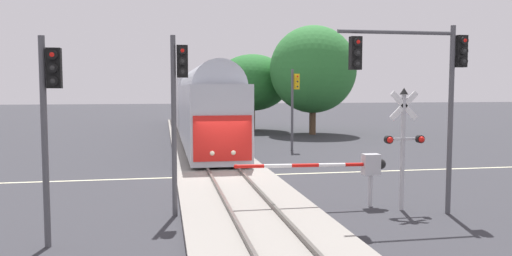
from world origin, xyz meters
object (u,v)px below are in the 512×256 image
oak_far_right (313,69)px  traffic_signal_median (178,96)px  commuter_train (196,103)px  traffic_signal_near_left (49,107)px  traffic_signal_far_side (294,96)px  traffic_signal_near_right (422,73)px  crossing_gate_near (357,166)px  elm_centre_background (252,83)px  crossing_signal_mast (404,136)px

oak_far_right → traffic_signal_median: bearing=-115.0°
commuter_train → traffic_signal_near_left: (-5.50, -29.41, 0.78)m
commuter_train → traffic_signal_far_side: commuter_train is taller
commuter_train → traffic_signal_near_right: 28.65m
traffic_signal_median → traffic_signal_near_left: bearing=-141.4°
crossing_gate_near → commuter_train: bearing=97.9°
elm_centre_background → commuter_train: bearing=-142.1°
crossing_signal_mast → traffic_signal_far_side: bearing=88.0°
elm_centre_background → oak_far_right: size_ratio=0.77×
traffic_signal_median → traffic_signal_near_right: bearing=-9.9°
commuter_train → traffic_signal_median: (-2.26, -26.81, 1.00)m
traffic_signal_far_side → traffic_signal_near_right: bearing=-91.2°
crossing_gate_near → traffic_signal_far_side: (1.89, 15.47, 2.13)m
commuter_train → crossing_signal_mast: commuter_train is taller
traffic_signal_near_right → traffic_signal_near_left: size_ratio=1.12×
crossing_signal_mast → elm_centre_background: 31.82m
elm_centre_background → traffic_signal_near_right: bearing=-90.6°
commuter_train → oak_far_right: 10.48m
commuter_train → traffic_signal_near_right: traffic_signal_near_right is taller
crossing_gate_near → traffic_signal_near_right: (1.52, -1.43, 3.11)m
traffic_signal_far_side → traffic_signal_near_left: bearing=-121.4°
traffic_signal_near_right → commuter_train: bearing=100.5°
traffic_signal_median → traffic_signal_near_left: size_ratio=1.06×
crossing_gate_near → traffic_signal_near_left: size_ratio=0.98×
traffic_signal_median → traffic_signal_near_right: traffic_signal_near_right is taller
commuter_train → traffic_signal_near_left: 29.93m
oak_far_right → traffic_signal_near_right: bearing=-99.9°
crossing_signal_mast → traffic_signal_median: (-7.27, 0.59, 1.32)m
commuter_train → crossing_gate_near: bearing=-82.1°
commuter_train → elm_centre_background: bearing=37.9°
traffic_signal_near_left → traffic_signal_far_side: 21.30m
traffic_signal_near_right → traffic_signal_far_side: bearing=88.8°
traffic_signal_median → traffic_signal_far_side: bearing=63.3°
crossing_signal_mast → oak_far_right: oak_far_right is taller
commuter_train → traffic_signal_near_left: size_ratio=7.84×
traffic_signal_far_side → traffic_signal_median: bearing=-116.7°
traffic_signal_near_left → traffic_signal_near_right: bearing=6.9°
traffic_signal_near_left → elm_centre_background: elm_centre_background is taller
traffic_signal_median → commuter_train: bearing=85.2°
traffic_signal_median → traffic_signal_far_side: (7.84, 15.59, -0.26)m
traffic_signal_far_side → elm_centre_background: elm_centre_background is taller
traffic_signal_median → traffic_signal_far_side: traffic_signal_median is taller
crossing_signal_mast → traffic_signal_far_side: traffic_signal_far_side is taller
traffic_signal_near_left → commuter_train: bearing=79.4°
crossing_signal_mast → elm_centre_background: bearing=89.0°
traffic_signal_far_side → elm_centre_background: bearing=90.0°
commuter_train → traffic_signal_near_left: bearing=-100.6°
oak_far_right → commuter_train: bearing=177.7°
crossing_gate_near → oak_far_right: (6.38, 26.28, 4.26)m
commuter_train → oak_far_right: bearing=-2.3°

